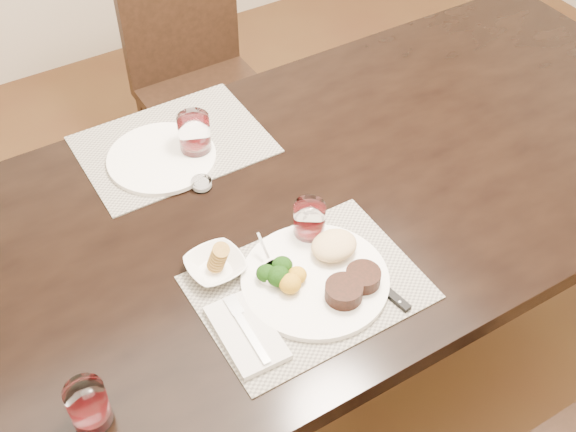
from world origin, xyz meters
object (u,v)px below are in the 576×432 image
steak_knife (386,289)px  far_plate (162,158)px  cracker_bowl (215,265)px  wine_glass_near (309,223)px  chair_far (198,72)px  dinner_plate (322,274)px

steak_knife → far_plate: bearing=101.3°
cracker_bowl → far_plate: bearing=82.8°
steak_knife → far_plate: size_ratio=0.78×
steak_knife → cracker_bowl: cracker_bowl is taller
far_plate → steak_knife: bearing=-69.7°
wine_glass_near → chair_far: bearing=78.6°
wine_glass_near → far_plate: (-0.18, 0.41, -0.04)m
chair_far → steak_knife: size_ratio=4.28×
cracker_bowl → wine_glass_near: wine_glass_near is taller
chair_far → far_plate: 0.79m
dinner_plate → chair_far: bearing=94.9°
wine_glass_near → far_plate: bearing=113.2°
dinner_plate → far_plate: 0.55m
far_plate → wine_glass_near: bearing=-66.8°
chair_far → dinner_plate: size_ratio=2.87×
chair_far → steak_knife: 1.30m
dinner_plate → cracker_bowl: 0.23m
chair_far → far_plate: bearing=-121.1°
chair_far → cracker_bowl: size_ratio=7.08×
wine_glass_near → far_plate: wine_glass_near is taller
cracker_bowl → far_plate: (0.05, 0.39, -0.01)m
chair_far → cracker_bowl: 1.15m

